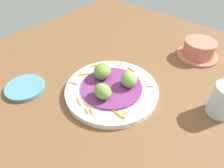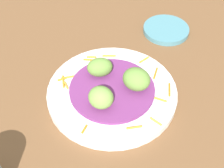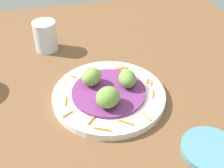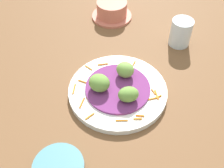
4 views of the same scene
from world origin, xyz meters
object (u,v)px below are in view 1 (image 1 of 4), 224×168
(main_plate, at_px, (112,90))
(terracotta_bowl, at_px, (199,50))
(guac_scoop_right, at_px, (129,79))
(guac_scoop_left, at_px, (102,71))
(water_glass, at_px, (224,100))
(side_plate_small, at_px, (25,88))
(guac_scoop_center, at_px, (103,92))

(main_plate, distance_m, terracotta_bowl, 0.35)
(main_plate, height_order, guac_scoop_right, guac_scoop_right)
(guac_scoop_left, bearing_deg, water_glass, 110.24)
(guac_scoop_left, xyz_separation_m, water_glass, (-0.11, 0.30, -0.00))
(main_plate, bearing_deg, guac_scoop_left, -105.43)
(guac_scoop_left, xyz_separation_m, guac_scoop_right, (-0.02, 0.08, -0.00))
(side_plate_small, relative_size, water_glass, 1.31)
(guac_scoop_center, xyz_separation_m, water_glass, (-0.17, 0.25, 0.00))
(main_plate, distance_m, guac_scoop_center, 0.06)
(water_glass, bearing_deg, guac_scoop_left, -69.76)
(main_plate, bearing_deg, side_plate_small, -52.21)
(main_plate, distance_m, guac_scoop_left, 0.06)
(terracotta_bowl, xyz_separation_m, water_glass, (0.21, 0.15, 0.02))
(guac_scoop_left, distance_m, terracotta_bowl, 0.36)
(side_plate_small, height_order, terracotta_bowl, terracotta_bowl)
(side_plate_small, bearing_deg, main_plate, 127.79)
(main_plate, bearing_deg, guac_scoop_center, 14.57)
(guac_scoop_left, distance_m, guac_scoop_center, 0.08)
(guac_scoop_right, bearing_deg, terracotta_bowl, 166.04)
(guac_scoop_left, bearing_deg, side_plate_small, -42.37)
(terracotta_bowl, distance_m, water_glass, 0.26)
(guac_scoop_right, bearing_deg, water_glass, 112.20)
(guac_scoop_center, height_order, side_plate_small, guac_scoop_center)
(guac_scoop_right, relative_size, terracotta_bowl, 0.35)
(terracotta_bowl, bearing_deg, main_plate, -18.04)
(guac_scoop_left, bearing_deg, terracotta_bowl, 154.27)
(guac_scoop_left, bearing_deg, guac_scoop_center, 44.57)
(guac_scoop_left, xyz_separation_m, terracotta_bowl, (-0.32, 0.16, -0.02))
(main_plate, distance_m, guac_scoop_right, 0.06)
(guac_scoop_right, bearing_deg, side_plate_small, -51.12)
(side_plate_small, bearing_deg, guac_scoop_left, 137.63)
(main_plate, xyz_separation_m, guac_scoop_left, (-0.01, -0.05, 0.04))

